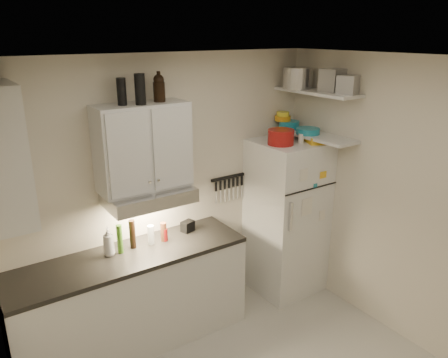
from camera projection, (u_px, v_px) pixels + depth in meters
ceiling at (274, 59)px, 2.62m from camera, size 3.20×3.00×0.02m
back_wall at (167, 191)px, 4.23m from camera, size 3.20×0.02×2.60m
left_wall at (18, 341)px, 2.19m from camera, size 0.02×3.00×2.60m
right_wall at (406, 205)px, 3.90m from camera, size 0.02×3.00×2.60m
base_cabinet at (133, 302)px, 3.97m from camera, size 2.10×0.60×0.88m
countertop at (129, 257)px, 3.82m from camera, size 2.10×0.62×0.04m
upper_cabinet at (143, 147)px, 3.76m from camera, size 0.80×0.33×0.75m
range_hood at (149, 196)px, 3.85m from camera, size 0.76×0.46×0.12m
fridge at (286, 217)px, 4.76m from camera, size 0.70×0.68×1.70m
shelf_hi at (317, 92)px, 4.33m from camera, size 0.30×0.95×0.03m
shelf_lo at (314, 135)px, 4.47m from camera, size 0.30×0.95×0.03m
knife_strip at (228, 177)px, 4.57m from camera, size 0.42×0.02×0.03m
dutch_oven at (281, 137)px, 4.33m from camera, size 0.33×0.33×0.15m
book_stack at (316, 139)px, 4.40m from camera, size 0.24×0.26×0.07m
spice_jar at (301, 138)px, 4.39m from camera, size 0.06×0.06×0.09m
stock_pot at (297, 78)px, 4.43m from camera, size 0.38×0.38×0.21m
tin_a at (333, 80)px, 4.21m from camera, size 0.24×0.22×0.22m
tin_b at (348, 85)px, 4.06m from camera, size 0.21×0.21×0.17m
bowl_teal at (289, 125)px, 4.68m from camera, size 0.22×0.22×0.09m
bowl_orange at (283, 118)px, 4.68m from camera, size 0.17×0.17×0.05m
bowl_yellow at (283, 114)px, 4.66m from camera, size 0.13×0.13×0.04m
plates at (308, 131)px, 4.45m from camera, size 0.27×0.27×0.06m
growler_a at (159, 88)px, 3.69m from camera, size 0.11×0.11×0.24m
growler_b at (159, 88)px, 3.71m from camera, size 0.10×0.10×0.23m
thermos_a at (140, 89)px, 3.53m from camera, size 0.11×0.11×0.25m
thermos_b at (122, 92)px, 3.51m from camera, size 0.08×0.08×0.22m
soap_bottle at (108, 240)px, 3.76m from camera, size 0.15×0.15×0.29m
pepper_mill at (164, 232)px, 4.04m from camera, size 0.07×0.07×0.18m
oil_bottle at (120, 239)px, 3.80m from camera, size 0.06×0.06×0.26m
vinegar_bottle at (132, 234)px, 3.89m from camera, size 0.07×0.07×0.27m
clear_bottle at (151, 235)px, 3.98m from camera, size 0.08×0.08×0.18m
red_jar at (164, 235)px, 4.05m from camera, size 0.06×0.06×0.12m
caddy at (188, 226)px, 4.24m from camera, size 0.14×0.12×0.10m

